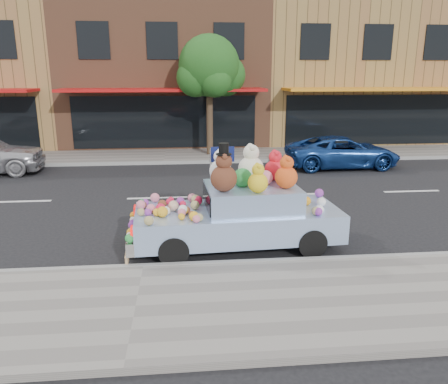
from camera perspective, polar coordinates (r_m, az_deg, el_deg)
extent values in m
plane|color=black|center=(13.27, -8.69, -0.78)|extent=(120.00, 120.00, 0.00)
cube|color=gray|center=(7.24, -11.45, -14.76)|extent=(60.00, 3.00, 0.12)
cube|color=gray|center=(19.58, -7.72, 4.68)|extent=(60.00, 3.00, 0.12)
cube|color=gray|center=(8.56, -10.46, -9.70)|extent=(60.00, 0.12, 0.13)
cube|color=gray|center=(18.10, -7.89, 3.81)|extent=(60.00, 0.12, 0.13)
cube|color=brown|center=(24.74, -7.55, 14.91)|extent=(10.00, 8.00, 7.00)
cube|color=#332D2B|center=(24.98, -7.87, 23.31)|extent=(10.00, 8.00, 0.30)
cube|color=black|center=(20.84, -7.71, 9.05)|extent=(8.50, 0.06, 2.40)
cube|color=#B01010|center=(19.86, -7.96, 13.08)|extent=(9.00, 1.80, 0.12)
cube|color=black|center=(21.09, -16.69, 18.45)|extent=(1.40, 0.06, 1.60)
cube|color=black|center=(20.76, -8.08, 18.97)|extent=(1.40, 0.06, 1.60)
cube|color=black|center=(20.87, 0.66, 19.09)|extent=(1.40, 0.06, 1.60)
cube|color=olive|center=(26.38, 15.47, 14.53)|extent=(10.00, 8.00, 7.00)
cube|color=#332D2B|center=(26.61, 16.08, 22.39)|extent=(10.00, 8.00, 0.30)
cube|color=black|center=(22.77, 18.65, 8.92)|extent=(8.50, 0.06, 2.40)
cube|color=orange|center=(21.87, 19.93, 12.53)|extent=(9.00, 1.80, 0.12)
cube|color=black|center=(21.65, 11.84, 18.65)|extent=(1.40, 0.06, 1.60)
cube|color=black|center=(22.70, 19.47, 17.97)|extent=(1.40, 0.06, 1.60)
cube|color=black|center=(24.07, 26.27, 17.10)|extent=(1.40, 0.06, 1.60)
cylinder|color=#38281C|center=(19.37, -1.89, 9.30)|extent=(0.28, 0.28, 3.20)
sphere|color=#164A15|center=(19.26, -1.95, 16.18)|extent=(2.60, 2.60, 2.60)
sphere|color=#164A15|center=(19.62, 0.12, 15.00)|extent=(1.80, 1.80, 1.80)
sphere|color=#164A15|center=(19.04, -3.76, 14.66)|extent=(1.60, 1.60, 1.60)
sphere|color=#164A15|center=(18.68, -1.18, 14.37)|extent=(1.40, 1.40, 1.40)
sphere|color=#164A15|center=(19.85, -2.95, 15.28)|extent=(1.60, 1.60, 1.60)
imported|color=navy|center=(17.89, 15.22, 5.06)|extent=(4.45, 2.12, 1.23)
cylinder|color=black|center=(9.10, 11.42, -6.57)|extent=(0.61, 0.23, 0.60)
cylinder|color=black|center=(10.49, 8.55, -3.45)|extent=(0.61, 0.23, 0.60)
cylinder|color=black|center=(8.59, -6.60, -7.71)|extent=(0.61, 0.23, 0.60)
cylinder|color=black|center=(10.05, -6.95, -4.24)|extent=(0.61, 0.23, 0.60)
cube|color=#98B5E2|center=(9.37, 1.77, -3.99)|extent=(4.39, 1.94, 0.60)
cube|color=#98B5E2|center=(9.26, 3.63, -0.67)|extent=(1.98, 1.60, 0.50)
cube|color=silver|center=(9.30, -11.88, -5.45)|extent=(0.26, 1.79, 0.26)
cube|color=red|center=(8.55, -11.89, -5.05)|extent=(0.08, 0.28, 0.16)
cube|color=red|center=(9.83, -11.50, -2.30)|extent=(0.08, 0.28, 0.16)
cube|color=black|center=(9.11, -2.23, -0.92)|extent=(0.11, 1.30, 0.40)
sphere|color=#502617|center=(8.68, -0.03, 1.80)|extent=(0.54, 0.54, 0.54)
sphere|color=#502617|center=(8.60, -0.03, 4.04)|extent=(0.33, 0.33, 0.33)
sphere|color=#502617|center=(8.47, 0.04, 4.60)|extent=(0.13, 0.13, 0.13)
sphere|color=#502617|center=(8.69, -0.10, 4.89)|extent=(0.13, 0.13, 0.13)
cylinder|color=black|center=(8.57, -0.03, 4.96)|extent=(0.32, 0.32, 0.02)
cylinder|color=black|center=(8.56, -0.03, 5.69)|extent=(0.20, 0.20, 0.22)
sphere|color=beige|center=(9.47, 3.53, 3.02)|extent=(0.56, 0.56, 0.56)
sphere|color=beige|center=(9.40, 3.57, 5.18)|extent=(0.35, 0.35, 0.35)
sphere|color=beige|center=(9.26, 3.70, 5.74)|extent=(0.13, 0.13, 0.13)
sphere|color=beige|center=(9.50, 3.47, 5.98)|extent=(0.13, 0.13, 0.13)
sphere|color=#D24513|center=(9.01, 8.13, 1.93)|extent=(0.46, 0.46, 0.46)
sphere|color=#D24513|center=(8.95, 8.20, 3.78)|extent=(0.29, 0.29, 0.29)
sphere|color=#D24513|center=(8.83, 8.37, 4.25)|extent=(0.11, 0.11, 0.11)
sphere|color=#D24513|center=(9.03, 8.07, 4.49)|extent=(0.11, 0.11, 0.11)
sphere|color=red|center=(9.65, 6.66, 2.87)|extent=(0.46, 0.46, 0.46)
sphere|color=red|center=(9.59, 6.72, 4.59)|extent=(0.29, 0.29, 0.29)
sphere|color=red|center=(9.48, 6.86, 5.03)|extent=(0.11, 0.11, 0.11)
sphere|color=red|center=(9.67, 6.61, 5.24)|extent=(0.11, 0.11, 0.11)
sphere|color=white|center=(9.46, -0.45, 2.80)|extent=(0.49, 0.49, 0.49)
sphere|color=white|center=(9.40, -0.46, 4.66)|extent=(0.30, 0.30, 0.30)
sphere|color=white|center=(9.27, -0.40, 5.14)|extent=(0.11, 0.11, 0.11)
sphere|color=white|center=(9.48, -0.52, 5.37)|extent=(0.11, 0.11, 0.11)
sphere|color=gold|center=(8.62, 4.45, 1.21)|extent=(0.40, 0.40, 0.40)
sphere|color=gold|center=(8.56, 4.48, 2.90)|extent=(0.25, 0.25, 0.25)
sphere|color=gold|center=(8.46, 4.59, 3.32)|extent=(0.10, 0.10, 0.10)
sphere|color=gold|center=(8.63, 4.39, 3.56)|extent=(0.10, 0.10, 0.10)
sphere|color=#238234|center=(9.11, 2.44, 1.87)|extent=(0.40, 0.40, 0.40)
sphere|color=#CB6579|center=(9.27, 5.42, 1.87)|extent=(0.32, 0.32, 0.32)
sphere|color=beige|center=(8.94, -7.58, -2.44)|extent=(0.18, 0.18, 0.18)
sphere|color=#938551|center=(8.97, -10.79, -2.58)|extent=(0.16, 0.16, 0.16)
sphere|color=red|center=(9.07, -8.27, -2.12)|extent=(0.21, 0.21, 0.21)
sphere|color=#CB6579|center=(9.85, -9.00, -0.73)|extent=(0.21, 0.21, 0.21)
sphere|color=#7E2E8C|center=(8.96, -9.92, -2.61)|extent=(0.15, 0.15, 0.15)
sphere|color=#CB6579|center=(8.44, -3.63, -3.53)|extent=(0.15, 0.15, 0.15)
sphere|color=red|center=(9.42, -5.39, -1.57)|extent=(0.14, 0.14, 0.14)
sphere|color=orange|center=(8.94, -5.26, -2.36)|extent=(0.18, 0.18, 0.18)
sphere|color=#CB6579|center=(9.38, -10.80, -1.67)|extent=(0.20, 0.20, 0.20)
sphere|color=#238234|center=(9.56, -10.68, -1.43)|extent=(0.17, 0.17, 0.17)
sphere|color=#938551|center=(9.60, -3.73, -0.98)|extent=(0.21, 0.21, 0.21)
sphere|color=#938551|center=(8.39, -9.79, -3.71)|extent=(0.19, 0.19, 0.19)
sphere|color=white|center=(8.44, -9.66, -3.68)|extent=(0.16, 0.16, 0.16)
sphere|color=orange|center=(8.82, -8.04, -2.58)|extent=(0.22, 0.22, 0.22)
sphere|color=#CB6579|center=(9.75, -4.19, -0.77)|extent=(0.20, 0.20, 0.20)
sphere|color=brown|center=(8.75, -4.25, -2.90)|extent=(0.13, 0.13, 0.13)
sphere|color=orange|center=(9.15, -8.39, -2.13)|extent=(0.16, 0.16, 0.16)
sphere|color=#7E2E8C|center=(9.60, -5.71, -1.15)|extent=(0.17, 0.17, 0.17)
sphere|color=brown|center=(9.00, -4.87, -2.35)|extent=(0.14, 0.14, 0.14)
sphere|color=orange|center=(8.61, -5.57, -3.23)|extent=(0.14, 0.14, 0.14)
sphere|color=brown|center=(9.36, -8.08, -1.60)|extent=(0.19, 0.19, 0.19)
sphere|color=#938551|center=(9.22, -3.82, -1.73)|extent=(0.19, 0.19, 0.19)
sphere|color=red|center=(9.76, -6.95, -1.02)|extent=(0.14, 0.14, 0.14)
sphere|color=white|center=(8.93, -5.39, -2.31)|extent=(0.20, 0.20, 0.20)
sphere|color=#CB6579|center=(8.81, -5.52, -2.69)|extent=(0.16, 0.16, 0.16)
sphere|color=brown|center=(9.41, -10.58, -1.69)|extent=(0.17, 0.17, 0.17)
sphere|color=orange|center=(9.37, -6.72, -1.67)|extent=(0.15, 0.15, 0.15)
sphere|color=#938551|center=(8.50, -3.27, -3.34)|extent=(0.16, 0.16, 0.16)
sphere|color=#7E2E8C|center=(9.58, -10.28, -1.37)|extent=(0.17, 0.17, 0.17)
sphere|color=orange|center=(8.53, -3.95, -3.17)|extent=(0.19, 0.19, 0.19)
sphere|color=orange|center=(8.90, -8.79, -2.63)|extent=(0.16, 0.16, 0.16)
sphere|color=red|center=(9.60, -7.19, -1.29)|extent=(0.14, 0.14, 0.14)
sphere|color=#CB6579|center=(9.13, -9.53, -2.12)|extent=(0.18, 0.18, 0.18)
sphere|color=red|center=(9.56, -3.40, -1.10)|extent=(0.20, 0.20, 0.20)
sphere|color=#D8A88C|center=(9.15, -6.62, -1.80)|extent=(0.22, 0.22, 0.22)
sphere|color=#238234|center=(8.97, -12.04, -4.95)|extent=(0.12, 0.12, 0.12)
sphere|color=orange|center=(8.83, -12.09, -5.16)|extent=(0.16, 0.16, 0.16)
sphere|color=orange|center=(9.85, -11.76, -2.98)|extent=(0.15, 0.15, 0.15)
sphere|color=white|center=(8.67, -12.15, -5.58)|extent=(0.15, 0.15, 0.15)
sphere|color=#7E2E8C|center=(9.23, -11.95, -4.26)|extent=(0.15, 0.15, 0.15)
sphere|color=red|center=(8.54, -12.20, -5.98)|extent=(0.13, 0.13, 0.13)
sphere|color=#CB6579|center=(8.70, -12.14, -5.57)|extent=(0.13, 0.13, 0.13)
sphere|color=#7E2E8C|center=(9.41, -11.89, -3.93)|extent=(0.13, 0.13, 0.13)
sphere|color=white|center=(9.60, -11.83, -3.56)|extent=(0.13, 0.13, 0.13)
sphere|color=#238234|center=(8.50, -12.22, -5.93)|extent=(0.18, 0.18, 0.18)
sphere|color=#7E2E8C|center=(10.33, 12.33, -0.14)|extent=(0.20, 0.20, 0.20)
sphere|color=orange|center=(9.65, 10.70, -1.16)|extent=(0.20, 0.20, 0.20)
sphere|color=#938551|center=(9.05, 11.88, -2.43)|extent=(0.17, 0.17, 0.17)
sphere|color=white|center=(9.65, 12.60, -1.28)|extent=(0.20, 0.20, 0.20)
sphere|color=white|center=(9.11, 12.33, -2.26)|extent=(0.20, 0.20, 0.20)
sphere|color=#7E2E8C|center=(9.03, 12.21, -2.52)|extent=(0.17, 0.17, 0.17)
cylinder|color=#997A54|center=(8.61, -12.62, -8.93)|extent=(0.06, 0.06, 0.17)
sphere|color=#997A54|center=(8.57, -12.65, -8.35)|extent=(0.07, 0.07, 0.07)
cylinder|color=#997A54|center=(8.70, -12.58, -8.68)|extent=(0.06, 0.06, 0.17)
sphere|color=#997A54|center=(8.66, -12.61, -8.10)|extent=(0.07, 0.07, 0.07)
cylinder|color=#997A54|center=(8.78, -12.54, -8.43)|extent=(0.06, 0.06, 0.17)
sphere|color=#997A54|center=(8.74, -12.58, -7.86)|extent=(0.07, 0.07, 0.07)
cylinder|color=#997A54|center=(8.87, -12.50, -8.18)|extent=(0.06, 0.06, 0.17)
sphere|color=#997A54|center=(8.83, -12.54, -7.62)|extent=(0.07, 0.07, 0.07)
cylinder|color=#997A54|center=(8.95, -12.47, -7.94)|extent=(0.06, 0.06, 0.17)
sphere|color=#997A54|center=(8.92, -12.50, -7.38)|extent=(0.07, 0.07, 0.07)
cylinder|color=#997A54|center=(9.04, -12.43, -7.71)|extent=(0.06, 0.06, 0.17)
sphere|color=#997A54|center=(9.00, -12.46, -7.15)|extent=(0.07, 0.07, 0.07)
cylinder|color=#997A54|center=(9.13, -12.39, -7.48)|extent=(0.06, 0.06, 0.17)
sphere|color=#997A54|center=(9.09, -12.43, -6.93)|extent=(0.07, 0.07, 0.07)
cylinder|color=#997A54|center=(9.22, -12.36, -7.25)|extent=(0.06, 0.06, 0.17)
sphere|color=#997A54|center=(9.18, -12.39, -6.70)|extent=(0.07, 0.07, 0.07)
cylinder|color=#997A54|center=(9.30, -12.33, -7.03)|extent=(0.06, 0.06, 0.17)
sphere|color=#997A54|center=(9.27, -12.36, -6.49)|extent=(0.07, 0.07, 0.07)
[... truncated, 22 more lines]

